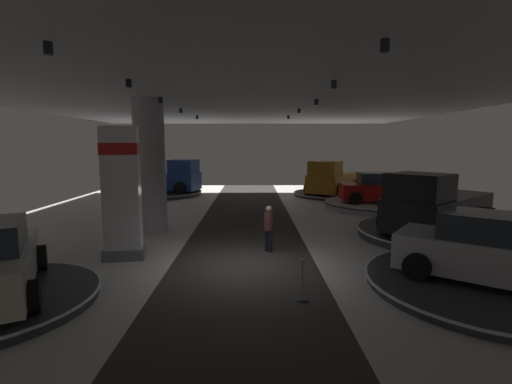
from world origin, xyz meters
TOP-DOWN VIEW (x-y plane):
  - ground at (0.00, 0.00)m, footprint 24.00×44.00m
  - ceiling_with_spotlights at (-0.00, 0.00)m, footprint 24.00×44.00m
  - column_left at (-4.03, 4.68)m, footprint 1.28×1.28m
  - brand_sign_pylon at (-3.81, 0.68)m, footprint 1.34×0.81m
  - display_platform_far_right at (7.54, 10.11)m, footprint 6.09×6.09m
  - display_car_far_right at (7.51, 10.11)m, footprint 4.35×2.49m
  - display_platform_deep_left at (-6.25, 15.52)m, footprint 5.68×5.68m
  - pickup_truck_deep_left at (-5.94, 15.46)m, footprint 5.62×3.53m
  - display_platform_deep_right at (6.12, 15.16)m, footprint 5.68×5.68m
  - pickup_truck_deep_right at (5.95, 14.89)m, footprint 4.68×5.59m
  - display_platform_mid_right at (7.51, 3.21)m, footprint 6.10×6.10m
  - pickup_truck_mid_right at (7.27, 3.00)m, footprint 5.42×5.00m
  - display_platform_near_right at (6.14, -1.87)m, footprint 5.85×5.85m
  - display_car_near_right at (6.11, -1.86)m, footprint 4.44×3.96m
  - visitor_walking_near at (0.82, 1.40)m, footprint 0.32×0.32m
  - stanchion_a at (1.41, -2.51)m, footprint 0.28×0.28m

SIDE VIEW (x-z plane):
  - ground at x=0.00m, z-range -0.05..0.00m
  - display_platform_near_right at x=6.14m, z-range 0.02..0.24m
  - display_platform_deep_right at x=6.12m, z-range 0.02..0.25m
  - display_platform_deep_left at x=-6.25m, z-range 0.02..0.30m
  - display_platform_mid_right at x=7.51m, z-range 0.02..0.33m
  - display_platform_far_right at x=7.54m, z-range 0.02..0.34m
  - stanchion_a at x=1.41m, z-range -0.13..0.88m
  - visitor_walking_near at x=0.82m, z-range 0.11..1.70m
  - display_car_near_right at x=6.11m, z-range 0.14..1.84m
  - display_car_far_right at x=7.51m, z-range 0.24..1.94m
  - pickup_truck_deep_right at x=5.95m, z-range 0.02..2.32m
  - pickup_truck_deep_left at x=-5.94m, z-range 0.07..2.37m
  - pickup_truck_mid_right at x=7.27m, z-range 0.10..2.40m
  - brand_sign_pylon at x=-3.81m, z-range 0.07..4.25m
  - column_left at x=-4.03m, z-range 0.00..5.50m
  - ceiling_with_spotlights at x=0.00m, z-range 5.35..5.74m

